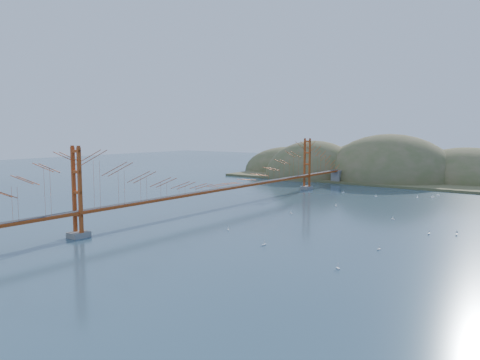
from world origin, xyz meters
The scene contains 17 objects.
ground centered at (0.00, 0.00, 0.00)m, with size 320.00×320.00×0.00m, color #2B4556.
bridge centered at (0.00, 0.18, 7.01)m, with size 2.20×94.40×12.00m.
far_headlands centered at (2.21, 68.52, 0.00)m, with size 84.00×58.00×25.00m.
sailboat_8 centered at (26.74, 33.74, 0.16)m, with size 0.69×0.69×0.72m.
sailboat_7 centered at (26.78, 37.60, 0.15)m, with size 0.59×0.53×0.66m.
sailboat_6 centered at (12.56, -15.11, 0.14)m, with size 0.56×0.56×0.61m.
sailboat_5 centered at (38.33, 0.39, 0.15)m, with size 0.50×0.59×0.68m.
sailboat_10 centered at (21.22, -19.19, 0.15)m, with size 0.52×0.61×0.70m.
sailboat_15 centered at (24.31, 31.70, 0.14)m, with size 0.43×0.52×0.61m.
sailboat_14 centered at (32.92, -13.06, 0.14)m, with size 0.48×0.51×0.57m.
sailboat_3 centered at (9.09, 29.84, 0.14)m, with size 0.60×0.60×0.63m.
sailboat_12 centered at (17.02, 28.24, 0.14)m, with size 0.51×0.44×0.59m.
sailboat_2 centered at (32.34, -22.73, 0.15)m, with size 0.64×0.64×0.67m.
sailboat_1 centered at (15.83, 11.91, 0.15)m, with size 0.62×0.62×0.66m.
sailboat_16 centered at (13.09, 0.82, 0.14)m, with size 0.52×0.51×0.59m.
sailboat_extra_0 centered at (28.07, 5.89, 0.14)m, with size 0.52×0.45×0.59m.
sailboat_extra_1 centered at (35.28, -1.18, 0.14)m, with size 0.45×0.54×0.62m.
Camera 1 is at (51.47, -64.49, 13.72)m, focal length 35.00 mm.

